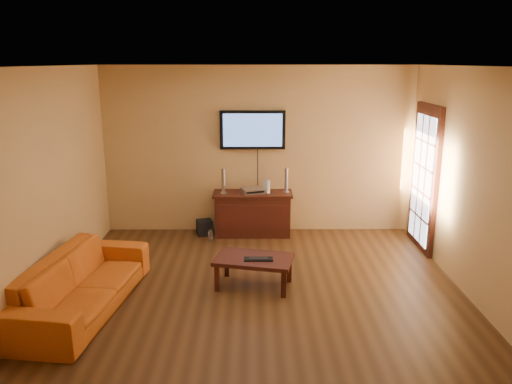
{
  "coord_description": "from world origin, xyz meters",
  "views": [
    {
      "loc": [
        -0.08,
        -5.49,
        2.75
      ],
      "look_at": [
        -0.04,
        0.8,
        1.1
      ],
      "focal_mm": 35.0,
      "sensor_mm": 36.0,
      "label": 1
    }
  ],
  "objects_px": {
    "speaker_right": "(286,181)",
    "subwoofer": "(205,227)",
    "bottle": "(210,236)",
    "keyboard": "(258,259)",
    "game_console": "(267,186)",
    "television": "(253,130)",
    "sofa": "(81,274)",
    "av_receiver": "(253,190)",
    "coffee_table": "(254,261)",
    "media_console": "(253,214)",
    "speaker_left": "(223,182)"
  },
  "relations": [
    {
      "from": "speaker_right",
      "to": "subwoofer",
      "type": "xyz_separation_m",
      "value": [
        -1.33,
        -0.03,
        -0.77
      ]
    },
    {
      "from": "bottle",
      "to": "keyboard",
      "type": "bearing_deg",
      "value": -66.17
    },
    {
      "from": "game_console",
      "to": "keyboard",
      "type": "relative_size",
      "value": 0.59
    },
    {
      "from": "television",
      "to": "sofa",
      "type": "xyz_separation_m",
      "value": [
        -1.94,
        -2.72,
        -1.27
      ]
    },
    {
      "from": "av_receiver",
      "to": "keyboard",
      "type": "height_order",
      "value": "av_receiver"
    },
    {
      "from": "television",
      "to": "coffee_table",
      "type": "xyz_separation_m",
      "value": [
        0.01,
        -2.15,
        -1.36
      ]
    },
    {
      "from": "sofa",
      "to": "speaker_right",
      "type": "distance_m",
      "value": 3.59
    },
    {
      "from": "coffee_table",
      "to": "game_console",
      "type": "xyz_separation_m",
      "value": [
        0.21,
        1.96,
        0.48
      ]
    },
    {
      "from": "av_receiver",
      "to": "media_console",
      "type": "bearing_deg",
      "value": 79.26
    },
    {
      "from": "bottle",
      "to": "keyboard",
      "type": "xyz_separation_m",
      "value": [
        0.74,
        -1.67,
        0.3
      ]
    },
    {
      "from": "coffee_table",
      "to": "game_console",
      "type": "relative_size",
      "value": 4.99
    },
    {
      "from": "speaker_left",
      "to": "speaker_right",
      "type": "distance_m",
      "value": 1.01
    },
    {
      "from": "game_console",
      "to": "coffee_table",
      "type": "bearing_deg",
      "value": -120.95
    },
    {
      "from": "sofa",
      "to": "speaker_right",
      "type": "xyz_separation_m",
      "value": [
        2.48,
        2.55,
        0.47
      ]
    },
    {
      "from": "television",
      "to": "subwoofer",
      "type": "distance_m",
      "value": 1.77
    },
    {
      "from": "speaker_right",
      "to": "media_console",
      "type": "bearing_deg",
      "value": -176.58
    },
    {
      "from": "speaker_right",
      "to": "bottle",
      "type": "height_order",
      "value": "speaker_right"
    },
    {
      "from": "television",
      "to": "subwoofer",
      "type": "bearing_deg",
      "value": -165.69
    },
    {
      "from": "sofa",
      "to": "keyboard",
      "type": "distance_m",
      "value": 2.07
    },
    {
      "from": "subwoofer",
      "to": "media_console",
      "type": "bearing_deg",
      "value": -15.94
    },
    {
      "from": "sofa",
      "to": "keyboard",
      "type": "bearing_deg",
      "value": -68.47
    },
    {
      "from": "sofa",
      "to": "game_console",
      "type": "height_order",
      "value": "game_console"
    },
    {
      "from": "bottle",
      "to": "speaker_right",
      "type": "bearing_deg",
      "value": 17.55
    },
    {
      "from": "bottle",
      "to": "speaker_left",
      "type": "bearing_deg",
      "value": 58.07
    },
    {
      "from": "media_console",
      "to": "game_console",
      "type": "relative_size",
      "value": 6.03
    },
    {
      "from": "av_receiver",
      "to": "speaker_left",
      "type": "bearing_deg",
      "value": 162.91
    },
    {
      "from": "television",
      "to": "game_console",
      "type": "distance_m",
      "value": 0.93
    },
    {
      "from": "coffee_table",
      "to": "speaker_right",
      "type": "distance_m",
      "value": 2.12
    },
    {
      "from": "subwoofer",
      "to": "keyboard",
      "type": "distance_m",
      "value": 2.21
    },
    {
      "from": "keyboard",
      "to": "speaker_right",
      "type": "bearing_deg",
      "value": 77.17
    },
    {
      "from": "speaker_right",
      "to": "av_receiver",
      "type": "height_order",
      "value": "speaker_right"
    },
    {
      "from": "subwoofer",
      "to": "av_receiver",
      "type": "bearing_deg",
      "value": -16.79
    },
    {
      "from": "media_console",
      "to": "keyboard",
      "type": "bearing_deg",
      "value": -87.98
    },
    {
      "from": "bottle",
      "to": "subwoofer",
      "type": "bearing_deg",
      "value": 109.3
    },
    {
      "from": "sofa",
      "to": "speaker_left",
      "type": "height_order",
      "value": "speaker_left"
    },
    {
      "from": "game_console",
      "to": "subwoofer",
      "type": "xyz_separation_m",
      "value": [
        -1.01,
        -0.01,
        -0.69
      ]
    },
    {
      "from": "media_console",
      "to": "television",
      "type": "relative_size",
      "value": 1.21
    },
    {
      "from": "sofa",
      "to": "game_console",
      "type": "bearing_deg",
      "value": -32.94
    },
    {
      "from": "av_receiver",
      "to": "bottle",
      "type": "bearing_deg",
      "value": -172.14
    },
    {
      "from": "media_console",
      "to": "bottle",
      "type": "relative_size",
      "value": 6.28
    },
    {
      "from": "speaker_left",
      "to": "av_receiver",
      "type": "xyz_separation_m",
      "value": [
        0.47,
        0.01,
        -0.14
      ]
    },
    {
      "from": "television",
      "to": "av_receiver",
      "type": "xyz_separation_m",
      "value": [
        0.0,
        -0.21,
        -0.94
      ]
    },
    {
      "from": "sofa",
      "to": "av_receiver",
      "type": "relative_size",
      "value": 6.16
    },
    {
      "from": "television",
      "to": "game_console",
      "type": "xyz_separation_m",
      "value": [
        0.23,
        -0.19,
        -0.88
      ]
    },
    {
      "from": "speaker_left",
      "to": "av_receiver",
      "type": "distance_m",
      "value": 0.49
    },
    {
      "from": "sofa",
      "to": "subwoofer",
      "type": "relative_size",
      "value": 8.91
    },
    {
      "from": "media_console",
      "to": "bottle",
      "type": "distance_m",
      "value": 0.8
    },
    {
      "from": "speaker_right",
      "to": "subwoofer",
      "type": "relative_size",
      "value": 1.62
    },
    {
      "from": "bottle",
      "to": "keyboard",
      "type": "distance_m",
      "value": 1.85
    },
    {
      "from": "coffee_table",
      "to": "keyboard",
      "type": "distance_m",
      "value": 0.11
    }
  ]
}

